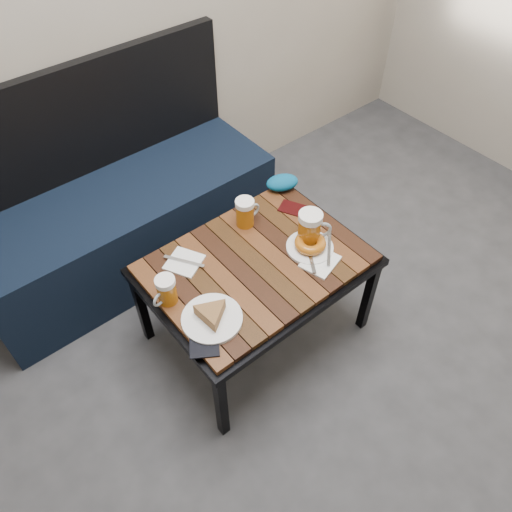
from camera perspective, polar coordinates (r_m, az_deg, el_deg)
bench at (r=2.44m, az=-14.81°, el=4.19°), size 1.40×0.50×0.95m
cafe_table at (r=1.94m, az=0.00°, el=-1.42°), size 0.84×0.62×0.47m
beer_mug_left at (r=1.77m, az=-10.22°, el=-3.89°), size 0.11×0.08×0.12m
beer_mug_centre at (r=2.01m, az=-1.22°, el=5.02°), size 0.11×0.08×0.12m
beer_mug_right at (r=1.94m, az=6.21°, el=3.17°), size 0.14×0.12×0.15m
plate_pie at (r=1.73m, az=-5.09°, el=-6.83°), size 0.21×0.21×0.06m
plate_bagel at (r=1.95m, az=6.21°, el=1.27°), size 0.22×0.22×0.05m
napkin_left at (r=1.92m, az=-8.20°, el=-0.70°), size 0.17×0.17×0.01m
napkin_right at (r=1.92m, az=7.34°, el=-0.65°), size 0.16×0.15×0.01m
passport_navy at (r=1.70m, az=-5.95°, el=-9.52°), size 0.16×0.17×0.01m
passport_burgundy at (r=2.12m, az=4.17°, el=5.46°), size 0.12×0.13×0.01m
knit_pouch at (r=2.20m, az=3.02°, el=8.39°), size 0.17×0.14×0.06m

